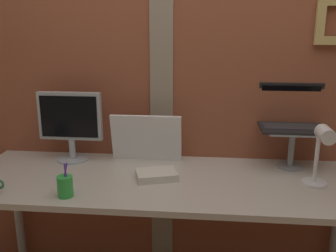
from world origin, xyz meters
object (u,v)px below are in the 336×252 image
Objects in this scene: monitor at (70,121)px; laptop at (291,114)px; pen_cup at (65,186)px; whiteboard_panel at (146,138)px; desk_lamp at (321,150)px.

laptop is at bearing 3.59° from monitor.
laptop reaches higher than monitor.
pen_cup is at bearing -74.58° from monitor.
whiteboard_panel is at bearing 58.97° from pen_cup.
laptop is (1.22, 0.08, 0.05)m from monitor.
monitor is 0.51m from pen_cup.
monitor is 1.13× the size of laptop.
laptop reaches higher than whiteboard_panel.
laptop is 0.88× the size of whiteboard_panel.
pen_cup is (0.13, -0.46, -0.18)m from monitor.
whiteboard_panel is at bearing 160.55° from desk_lamp.
pen_cup is (-1.16, -0.19, -0.14)m from desk_lamp.
laptop is at bearing 3.47° from whiteboard_panel.
monitor reaches higher than pen_cup.
whiteboard_panel is 1.25× the size of desk_lamp.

